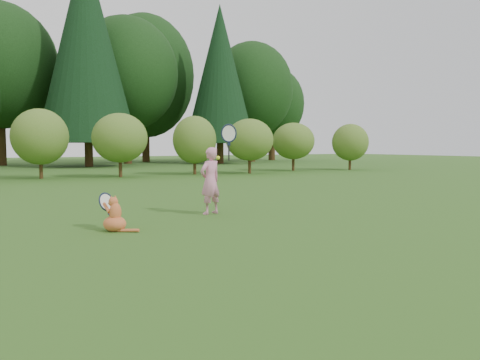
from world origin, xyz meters
TOP-DOWN VIEW (x-y plane):
  - ground at (0.00, 0.00)m, footprint 100.00×100.00m
  - shrub_row at (0.00, 13.00)m, footprint 28.00×3.00m
  - woodland_backdrop at (0.00, 23.00)m, footprint 48.00×10.00m
  - child at (-0.02, 1.55)m, footprint 0.74×0.45m
  - cat at (-2.12, 0.69)m, footprint 0.56×0.84m
  - tennis_ball at (-0.57, 0.18)m, footprint 0.06×0.06m

SIDE VIEW (x-z plane):
  - ground at x=0.00m, z-range 0.00..0.00m
  - cat at x=-2.12m, z-range -0.09..0.65m
  - child at x=-0.02m, z-range -0.29..1.64m
  - tennis_ball at x=-0.57m, z-range 1.10..1.16m
  - shrub_row at x=0.00m, z-range 0.00..2.80m
  - woodland_backdrop at x=0.00m, z-range 0.00..15.00m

